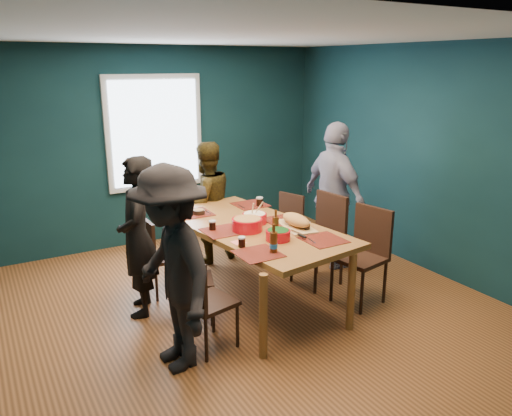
{
  "coord_description": "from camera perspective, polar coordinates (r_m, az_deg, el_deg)",
  "views": [
    {
      "loc": [
        -2.21,
        -4.13,
        2.46
      ],
      "look_at": [
        0.26,
        0.15,
        1.02
      ],
      "focal_mm": 35.0,
      "sensor_mm": 36.0,
      "label": 1
    }
  ],
  "objects": [
    {
      "name": "room",
      "position": [
        5.04,
        -3.24,
        3.72
      ],
      "size": [
        5.01,
        5.01,
        2.71
      ],
      "color": "#9C5A2D",
      "rests_on": "ground"
    },
    {
      "name": "dining_table",
      "position": [
        5.21,
        -0.27,
        -2.87
      ],
      "size": [
        1.39,
        2.33,
        0.83
      ],
      "rotation": [
        0.0,
        0.0,
        0.14
      ],
      "color": "#9C682E",
      "rests_on": "floor"
    },
    {
      "name": "chair_left_far",
      "position": [
        5.52,
        -11.2,
        -4.82
      ],
      "size": [
        0.39,
        0.39,
        0.87
      ],
      "rotation": [
        0.0,
        0.0,
        -0.0
      ],
      "color": "black",
      "rests_on": "floor"
    },
    {
      "name": "chair_left_mid",
      "position": [
        4.92,
        -8.25,
        -7.35
      ],
      "size": [
        0.5,
        0.5,
        0.86
      ],
      "rotation": [
        0.0,
        0.0,
        -0.35
      ],
      "color": "black",
      "rests_on": "floor"
    },
    {
      "name": "chair_left_near",
      "position": [
        4.4,
        -6.3,
        -9.98
      ],
      "size": [
        0.49,
        0.49,
        0.9
      ],
      "rotation": [
        0.0,
        0.0,
        0.22
      ],
      "color": "black",
      "rests_on": "floor"
    },
    {
      "name": "chair_right_far",
      "position": [
        6.43,
        3.54,
        -1.59
      ],
      "size": [
        0.49,
        0.49,
        0.85
      ],
      "rotation": [
        0.0,
        0.0,
        0.34
      ],
      "color": "black",
      "rests_on": "floor"
    },
    {
      "name": "chair_right_mid",
      "position": [
        5.76,
        7.75,
        -2.71
      ],
      "size": [
        0.52,
        0.52,
        1.04
      ],
      "rotation": [
        0.0,
        0.0,
        0.12
      ],
      "color": "black",
      "rests_on": "floor"
    },
    {
      "name": "chair_right_near",
      "position": [
        5.39,
        12.43,
        -4.44
      ],
      "size": [
        0.54,
        0.54,
        1.02
      ],
      "rotation": [
        0.0,
        0.0,
        0.2
      ],
      "color": "black",
      "rests_on": "floor"
    },
    {
      "name": "person_far_left",
      "position": [
        5.07,
        -13.39,
        -3.24
      ],
      "size": [
        0.55,
        0.68,
        1.61
      ],
      "primitive_type": "imported",
      "rotation": [
        0.0,
        0.0,
        4.39
      ],
      "color": "black",
      "rests_on": "floor"
    },
    {
      "name": "person_back",
      "position": [
        6.31,
        -5.7,
        0.61
      ],
      "size": [
        0.81,
        0.67,
        1.54
      ],
      "primitive_type": "imported",
      "rotation": [
        0.0,
        0.0,
        3.26
      ],
      "color": "black",
      "rests_on": "floor"
    },
    {
      "name": "person_right",
      "position": [
        6.15,
        8.94,
        1.35
      ],
      "size": [
        0.46,
        1.07,
        1.8
      ],
      "primitive_type": "imported",
      "rotation": [
        0.0,
        0.0,
        1.55
      ],
      "color": "white",
      "rests_on": "floor"
    },
    {
      "name": "person_near_left",
      "position": [
        4.1,
        -9.65,
        -6.95
      ],
      "size": [
        0.67,
        1.13,
        1.72
      ],
      "primitive_type": "imported",
      "rotation": [
        0.0,
        0.0,
        4.74
      ],
      "color": "black",
      "rests_on": "floor"
    },
    {
      "name": "bowl_salad",
      "position": [
        5.02,
        -1.02,
        -1.85
      ],
      "size": [
        0.31,
        0.31,
        0.13
      ],
      "color": "red",
      "rests_on": "dining_table"
    },
    {
      "name": "bowl_dumpling",
      "position": [
        5.25,
        -0.17,
        -1.13
      ],
      "size": [
        0.26,
        0.26,
        0.24
      ],
      "color": "red",
      "rests_on": "dining_table"
    },
    {
      "name": "bowl_herbs",
      "position": [
        4.76,
        2.53,
        -3.05
      ],
      "size": [
        0.24,
        0.24,
        0.1
      ],
      "color": "red",
      "rests_on": "dining_table"
    },
    {
      "name": "cutting_board",
      "position": [
        5.13,
        4.6,
        -1.54
      ],
      "size": [
        0.35,
        0.66,
        0.14
      ],
      "rotation": [
        0.0,
        0.0,
        -0.18
      ],
      "color": "tan",
      "rests_on": "dining_table"
    },
    {
      "name": "small_bowl",
      "position": [
        5.6,
        -6.55,
        -0.43
      ],
      "size": [
        0.14,
        0.14,
        0.06
      ],
      "color": "black",
      "rests_on": "dining_table"
    },
    {
      "name": "beer_bottle_a",
      "position": [
        4.43,
        2.02,
        -3.95
      ],
      "size": [
        0.07,
        0.07,
        0.27
      ],
      "color": "#48240D",
      "rests_on": "dining_table"
    },
    {
      "name": "beer_bottle_b",
      "position": [
        4.89,
        2.26,
        -1.96
      ],
      "size": [
        0.06,
        0.06,
        0.25
      ],
      "color": "#48240D",
      "rests_on": "dining_table"
    },
    {
      "name": "cola_glass_a",
      "position": [
        4.58,
        -1.64,
        -3.85
      ],
      "size": [
        0.07,
        0.07,
        0.1
      ],
      "color": "black",
      "rests_on": "dining_table"
    },
    {
      "name": "cola_glass_b",
      "position": [
        5.03,
        5.83,
        -2.07
      ],
      "size": [
        0.07,
        0.07,
        0.09
      ],
      "color": "black",
      "rests_on": "dining_table"
    },
    {
      "name": "cola_glass_c",
      "position": [
        5.87,
        0.41,
        0.77
      ],
      "size": [
        0.08,
        0.08,
        0.11
      ],
      "color": "black",
      "rests_on": "dining_table"
    },
    {
      "name": "cola_glass_d",
      "position": [
        5.05,
        -5.01,
        -1.94
      ],
      "size": [
        0.07,
        0.07,
        0.1
      ],
      "color": "black",
      "rests_on": "dining_table"
    },
    {
      "name": "napkin_a",
      "position": [
        5.41,
        2.75,
        -1.25
      ],
      "size": [
        0.16,
        0.16,
        0.0
      ],
      "primitive_type": "cube",
      "rotation": [
        0.0,
        0.0,
        0.32
      ],
      "color": "#FF746B",
      "rests_on": "dining_table"
    },
    {
      "name": "napkin_b",
      "position": [
        4.71,
        -2.0,
        -3.95
      ],
      "size": [
        0.13,
        0.13,
        0.0
      ],
      "primitive_type": "cube",
      "rotation": [
        0.0,
        0.0,
        0.06
      ],
      "color": "#FF746B",
      "rests_on": "dining_table"
    },
    {
      "name": "napkin_c",
      "position": [
        4.78,
        7.67,
        -3.78
      ],
      "size": [
        0.22,
        0.22,
        0.0
      ],
      "primitive_type": "cube",
      "rotation": [
        0.0,
        0.0,
        0.64
      ],
      "color": "#FF746B",
      "rests_on": "dining_table"
    }
  ]
}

